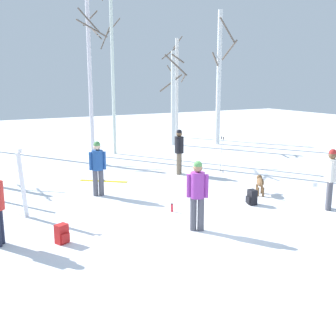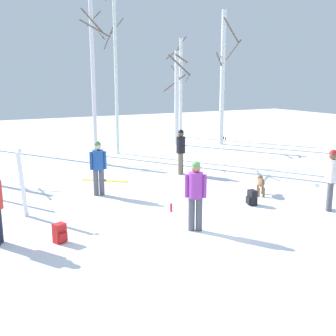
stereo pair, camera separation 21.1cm
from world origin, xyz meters
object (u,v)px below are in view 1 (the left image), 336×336
(person_1, at_px, (179,149))
(water_bottle_0, at_px, (198,173))
(birch_tree_2, at_px, (89,66))
(ski_poles_0, at_px, (222,153))
(backpack_1, at_px, (62,234))
(birch_tree_3, at_px, (112,69))
(birch_tree_6, at_px, (219,77))
(person_4, at_px, (331,175))
(person_0, at_px, (98,165))
(water_bottle_1, at_px, (172,208))
(person_3, at_px, (197,191))
(birch_tree_5, at_px, (177,86))
(birch_tree_4, at_px, (173,96))
(dog, at_px, (260,182))
(backpack_2, at_px, (252,197))
(ski_pair_lying_0, at_px, (104,181))
(ski_pair_planted_0, at_px, (22,184))

(person_1, xyz_separation_m, water_bottle_0, (0.40, -0.70, -0.85))
(birch_tree_2, bearing_deg, ski_poles_0, -60.89)
(backpack_1, height_order, birch_tree_3, birch_tree_3)
(backpack_1, relative_size, water_bottle_0, 1.61)
(person_1, height_order, birch_tree_2, birch_tree_2)
(backpack_1, bearing_deg, birch_tree_6, 41.34)
(person_4, relative_size, ski_poles_0, 1.22)
(person_0, bearing_deg, water_bottle_1, -63.83)
(person_3, bearing_deg, birch_tree_6, 52.46)
(person_4, bearing_deg, birch_tree_5, 76.60)
(water_bottle_0, height_order, birch_tree_4, birch_tree_4)
(person_0, relative_size, water_bottle_1, 7.28)
(water_bottle_1, height_order, birch_tree_2, birch_tree_2)
(dog, relative_size, birch_tree_5, 0.12)
(person_1, xyz_separation_m, backpack_2, (-0.11, -4.40, -0.77))
(person_3, relative_size, ski_pair_lying_0, 1.17)
(person_3, height_order, birch_tree_4, birch_tree_4)
(birch_tree_5, height_order, birch_tree_6, birch_tree_6)
(backpack_1, bearing_deg, person_0, 58.55)
(person_3, distance_m, birch_tree_3, 11.26)
(birch_tree_6, bearing_deg, birch_tree_5, 99.71)
(ski_poles_0, height_order, birch_tree_5, birch_tree_5)
(person_1, relative_size, backpack_2, 3.90)
(dog, bearing_deg, ski_poles_0, 76.07)
(person_1, bearing_deg, ski_poles_0, -20.02)
(person_1, distance_m, birch_tree_6, 8.16)
(backpack_1, bearing_deg, person_1, 38.99)
(birch_tree_4, bearing_deg, person_0, -132.45)
(birch_tree_4, bearing_deg, birch_tree_5, 56.87)
(person_4, bearing_deg, birch_tree_3, 100.55)
(ski_pair_lying_0, bearing_deg, birch_tree_4, 43.89)
(ski_poles_0, xyz_separation_m, water_bottle_0, (-1.19, -0.13, -0.62))
(backpack_2, height_order, birch_tree_2, birch_tree_2)
(backpack_1, relative_size, birch_tree_4, 0.09)
(dog, xyz_separation_m, ski_pair_planted_0, (-6.94, 1.24, 0.53))
(person_0, distance_m, dog, 5.12)
(person_1, height_order, birch_tree_5, birch_tree_5)
(person_1, bearing_deg, person_4, -75.61)
(backpack_1, height_order, birch_tree_4, birch_tree_4)
(ski_pair_planted_0, distance_m, water_bottle_0, 6.79)
(ski_poles_0, bearing_deg, birch_tree_4, 76.12)
(ski_poles_0, bearing_deg, water_bottle_1, -141.10)
(ski_pair_lying_0, bearing_deg, backpack_1, -119.25)
(dog, bearing_deg, water_bottle_0, 98.08)
(dog, height_order, birch_tree_2, birch_tree_2)
(person_1, height_order, person_3, same)
(person_4, distance_m, birch_tree_4, 12.31)
(ski_pair_lying_0, bearing_deg, ski_pair_planted_0, -139.31)
(person_3, bearing_deg, birch_tree_4, 63.10)
(person_0, distance_m, birch_tree_2, 7.63)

